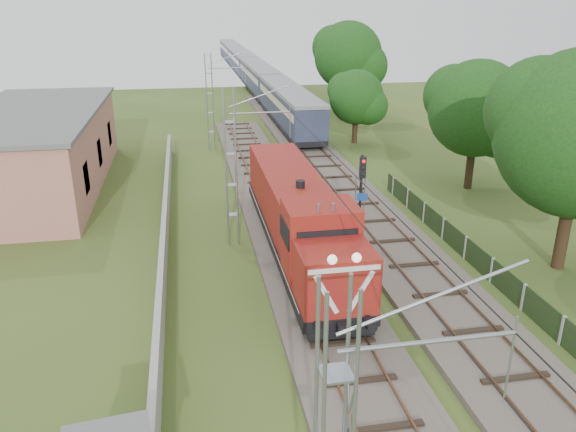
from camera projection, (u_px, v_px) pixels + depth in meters
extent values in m
plane|color=#364C1C|center=(355.00, 377.00, 18.92)|extent=(140.00, 140.00, 0.00)
cube|color=#6B6054|center=(310.00, 279.00, 25.30)|extent=(4.20, 70.00, 0.30)
cube|color=black|center=(310.00, 275.00, 25.23)|extent=(2.40, 70.00, 0.10)
cube|color=brown|center=(292.00, 275.00, 25.06)|extent=(0.08, 70.00, 0.05)
cube|color=brown|center=(329.00, 272.00, 25.34)|extent=(0.08, 70.00, 0.05)
cube|color=#6B6054|center=(341.00, 186.00, 38.08)|extent=(4.20, 80.00, 0.30)
cube|color=black|center=(341.00, 183.00, 38.01)|extent=(2.40, 80.00, 0.10)
cube|color=brown|center=(329.00, 183.00, 37.84)|extent=(0.08, 80.00, 0.05)
cube|color=brown|center=(353.00, 181.00, 38.13)|extent=(0.08, 80.00, 0.05)
cylinder|color=gray|center=(429.00, 342.00, 8.89)|extent=(3.00, 0.08, 0.08)
cylinder|color=gray|center=(260.00, 113.00, 27.26)|extent=(3.00, 0.08, 0.08)
cylinder|color=gray|center=(227.00, 68.00, 45.64)|extent=(3.00, 0.08, 0.08)
cylinder|color=black|center=(290.00, 138.00, 27.98)|extent=(0.03, 70.00, 0.03)
cylinder|color=black|center=(290.00, 112.00, 27.51)|extent=(0.03, 70.00, 0.03)
cube|color=#9E9E99|center=(165.00, 234.00, 28.58)|extent=(0.25, 40.00, 1.50)
cube|color=#B77162|center=(37.00, 151.00, 37.55)|extent=(8.00, 20.00, 5.00)
cube|color=#606060|center=(31.00, 112.00, 36.62)|extent=(8.40, 20.40, 0.25)
cube|color=black|center=(86.00, 178.00, 32.81)|extent=(0.10, 1.60, 1.80)
cube|color=black|center=(99.00, 153.00, 38.32)|extent=(0.10, 1.60, 1.80)
cube|color=black|center=(109.00, 134.00, 43.83)|extent=(0.10, 1.60, 1.80)
cube|color=black|center=(523.00, 297.00, 22.81)|extent=(0.05, 32.00, 1.15)
cube|color=#9E9E99|center=(393.00, 186.00, 36.59)|extent=(0.12, 0.12, 1.20)
cube|color=black|center=(298.00, 237.00, 27.70)|extent=(2.90, 16.42, 0.48)
cube|color=black|center=(323.00, 293.00, 22.92)|extent=(2.12, 3.48, 0.48)
cube|color=black|center=(280.00, 206.00, 32.68)|extent=(2.12, 3.48, 0.48)
cube|color=black|center=(341.00, 333.00, 20.38)|extent=(2.51, 0.24, 0.34)
cube|color=maroon|center=(335.00, 276.00, 20.78)|extent=(2.80, 2.41, 2.22)
sphere|color=white|center=(332.00, 260.00, 19.19)|extent=(0.35, 0.35, 0.35)
sphere|color=white|center=(357.00, 258.00, 19.34)|extent=(0.35, 0.35, 0.35)
cube|color=silver|center=(326.00, 295.00, 19.57)|extent=(0.97, 0.06, 1.62)
cube|color=silver|center=(361.00, 292.00, 19.78)|extent=(0.97, 0.06, 1.62)
cube|color=silver|center=(345.00, 270.00, 19.34)|extent=(2.61, 0.06, 0.17)
cube|color=maroon|center=(320.00, 240.00, 22.80)|extent=(2.90, 2.32, 3.09)
cube|color=black|center=(328.00, 241.00, 21.54)|extent=(2.41, 0.06, 0.87)
cube|color=maroon|center=(289.00, 193.00, 29.33)|extent=(2.70, 11.68, 2.51)
cylinder|color=black|center=(300.00, 185.00, 26.13)|extent=(0.42, 0.42, 0.39)
cylinder|color=gray|center=(318.00, 208.00, 21.44)|extent=(0.12, 0.12, 0.34)
cylinder|color=gray|center=(333.00, 207.00, 21.53)|extent=(0.12, 0.12, 0.34)
cube|color=black|center=(289.00, 120.00, 55.72)|extent=(2.78, 21.13, 0.48)
cube|color=#313752|center=(289.00, 104.00, 55.17)|extent=(2.88, 21.13, 2.59)
cube|color=beige|center=(289.00, 99.00, 55.00)|extent=(2.92, 20.28, 0.72)
cube|color=gray|center=(289.00, 89.00, 54.65)|extent=(2.93, 21.13, 0.34)
cube|color=black|center=(259.00, 88.00, 76.01)|extent=(2.78, 21.13, 0.48)
cube|color=#313752|center=(259.00, 77.00, 75.46)|extent=(2.88, 21.13, 2.59)
cube|color=beige|center=(259.00, 73.00, 75.29)|extent=(2.92, 20.28, 0.72)
cube|color=gray|center=(259.00, 66.00, 74.94)|extent=(2.93, 21.13, 0.34)
cube|color=black|center=(242.00, 70.00, 96.30)|extent=(2.78, 21.13, 0.48)
cube|color=#313752|center=(242.00, 61.00, 95.75)|extent=(2.88, 21.13, 2.59)
cube|color=beige|center=(242.00, 58.00, 95.58)|extent=(2.92, 20.28, 0.72)
cube|color=gray|center=(242.00, 52.00, 95.23)|extent=(2.93, 21.13, 0.34)
cube|color=black|center=(231.00, 58.00, 116.59)|extent=(2.78, 21.13, 0.48)
cube|color=#313752|center=(231.00, 50.00, 116.04)|extent=(2.88, 21.13, 2.59)
cube|color=beige|center=(231.00, 48.00, 115.87)|extent=(2.92, 20.28, 0.72)
cube|color=gray|center=(230.00, 43.00, 115.52)|extent=(2.93, 21.13, 0.34)
cylinder|color=black|center=(360.00, 202.00, 28.26)|extent=(0.14, 0.14, 4.83)
cube|color=black|center=(363.00, 167.00, 27.48)|extent=(0.39, 0.32, 1.06)
sphere|color=red|center=(364.00, 161.00, 27.25)|extent=(0.17, 0.17, 0.17)
sphere|color=black|center=(363.00, 168.00, 27.37)|extent=(0.17, 0.17, 0.17)
sphere|color=black|center=(363.00, 175.00, 27.49)|extent=(0.17, 0.17, 0.17)
cube|color=#19429A|center=(362.00, 197.00, 28.06)|extent=(0.52, 0.23, 0.39)
cylinder|color=#382317|center=(565.00, 223.00, 25.95)|extent=(0.58, 0.58, 4.57)
sphere|color=#0F3810|center=(540.00, 111.00, 25.15)|extent=(4.86, 4.86, 4.86)
cylinder|color=#382317|center=(471.00, 161.00, 37.45)|extent=(0.53, 0.53, 3.83)
sphere|color=#0F3810|center=(477.00, 109.00, 36.20)|extent=(6.26, 6.26, 6.26)
sphere|color=#0F3810|center=(500.00, 124.00, 35.86)|extent=(4.39, 4.39, 4.39)
sphere|color=#0F3810|center=(454.00, 96.00, 36.78)|extent=(4.07, 4.07, 4.07)
cylinder|color=#382317|center=(355.00, 127.00, 49.78)|extent=(0.48, 0.48, 2.90)
sphere|color=#0F3810|center=(356.00, 97.00, 48.84)|extent=(4.74, 4.74, 4.74)
sphere|color=#0F3810|center=(369.00, 106.00, 48.58)|extent=(3.32, 3.32, 3.32)
sphere|color=#0F3810|center=(345.00, 90.00, 49.27)|extent=(3.08, 3.08, 3.08)
cylinder|color=#382317|center=(347.00, 94.00, 62.45)|extent=(0.56, 0.56, 4.50)
sphere|color=#0F3810|center=(348.00, 56.00, 60.99)|extent=(7.37, 7.37, 7.37)
sphere|color=#0F3810|center=(364.00, 66.00, 60.59)|extent=(5.16, 5.16, 5.16)
sphere|color=#0F3810|center=(334.00, 47.00, 61.66)|extent=(4.79, 4.79, 4.79)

